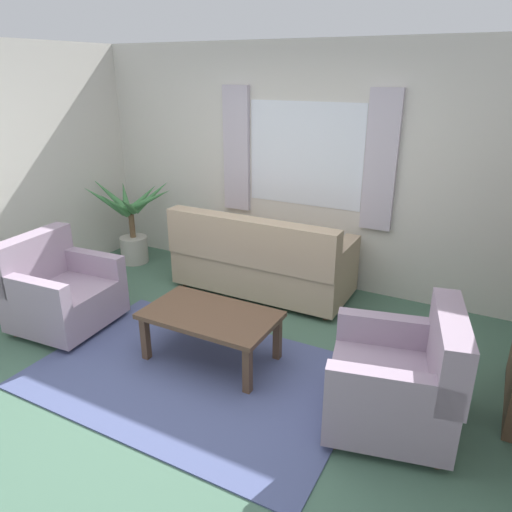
% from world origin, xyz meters
% --- Properties ---
extents(ground_plane, '(6.24, 6.24, 0.00)m').
position_xyz_m(ground_plane, '(0.00, 0.00, 0.00)').
color(ground_plane, '#476B56').
extents(wall_back, '(5.32, 0.12, 2.60)m').
position_xyz_m(wall_back, '(0.00, 2.26, 1.30)').
color(wall_back, silver).
rests_on(wall_back, ground_plane).
extents(window_with_curtains, '(1.98, 0.07, 1.40)m').
position_xyz_m(window_with_curtains, '(0.00, 2.18, 1.45)').
color(window_with_curtains, white).
extents(area_rug, '(2.54, 1.70, 0.01)m').
position_xyz_m(area_rug, '(0.00, 0.00, 0.01)').
color(area_rug, '#4C5684').
rests_on(area_rug, ground_plane).
extents(couch, '(1.90, 0.82, 0.92)m').
position_xyz_m(couch, '(-0.23, 1.62, 0.37)').
color(couch, tan).
rests_on(couch, ground_plane).
extents(armchair_left, '(0.88, 0.89, 0.88)m').
position_xyz_m(armchair_left, '(-1.58, 0.10, 0.35)').
color(armchair_left, '#998499').
rests_on(armchair_left, ground_plane).
extents(armchair_right, '(0.99, 1.00, 0.88)m').
position_xyz_m(armchair_right, '(1.56, 0.20, 0.35)').
color(armchair_right, '#998499').
rests_on(armchair_right, ground_plane).
extents(coffee_table, '(1.10, 0.64, 0.44)m').
position_xyz_m(coffee_table, '(0.00, 0.27, 0.38)').
color(coffee_table, brown).
rests_on(coffee_table, ground_plane).
extents(potted_plant, '(1.19, 0.95, 1.08)m').
position_xyz_m(potted_plant, '(-2.08, 1.68, 0.52)').
color(potted_plant, '#B7B2A8').
rests_on(potted_plant, ground_plane).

